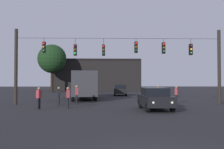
{
  "coord_description": "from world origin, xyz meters",
  "views": [
    {
      "loc": [
        -1.24,
        -6.92,
        1.92
      ],
      "look_at": [
        -0.58,
        16.19,
        2.55
      ],
      "focal_mm": 43.73,
      "sensor_mm": 36.0,
      "label": 1
    }
  ],
  "objects_px": {
    "pedestrian_crossing_right": "(59,95)",
    "pedestrian_far_side": "(158,93)",
    "city_bus": "(83,82)",
    "pedestrian_crossing_left": "(176,94)",
    "car_far_left": "(120,90)",
    "pedestrian_trailing": "(77,94)",
    "car_near_right": "(155,98)",
    "pedestrian_crossing_center": "(39,97)",
    "pedestrian_near_bus": "(68,96)",
    "tree_left_silhouette": "(52,59)"
  },
  "relations": [
    {
      "from": "pedestrian_crossing_left",
      "to": "pedestrian_crossing_right",
      "type": "distance_m",
      "value": 10.27
    },
    {
      "from": "tree_left_silhouette",
      "to": "pedestrian_trailing",
      "type": "bearing_deg",
      "value": -75.2
    },
    {
      "from": "car_near_right",
      "to": "pedestrian_far_side",
      "type": "height_order",
      "value": "pedestrian_far_side"
    },
    {
      "from": "pedestrian_crossing_left",
      "to": "pedestrian_far_side",
      "type": "distance_m",
      "value": 1.78
    },
    {
      "from": "pedestrian_trailing",
      "to": "tree_left_silhouette",
      "type": "relative_size",
      "value": 0.18
    },
    {
      "from": "city_bus",
      "to": "pedestrian_crossing_center",
      "type": "distance_m",
      "value": 12.0
    },
    {
      "from": "pedestrian_near_bus",
      "to": "pedestrian_trailing",
      "type": "distance_m",
      "value": 3.43
    },
    {
      "from": "pedestrian_crossing_left",
      "to": "pedestrian_far_side",
      "type": "bearing_deg",
      "value": -166.35
    },
    {
      "from": "car_far_left",
      "to": "pedestrian_far_side",
      "type": "distance_m",
      "value": 15.09
    },
    {
      "from": "car_far_left",
      "to": "pedestrian_trailing",
      "type": "relative_size",
      "value": 2.7
    },
    {
      "from": "car_near_right",
      "to": "tree_left_silhouette",
      "type": "relative_size",
      "value": 0.48
    },
    {
      "from": "car_near_right",
      "to": "tree_left_silhouette",
      "type": "bearing_deg",
      "value": 111.84
    },
    {
      "from": "pedestrian_crossing_center",
      "to": "pedestrian_near_bus",
      "type": "distance_m",
      "value": 2.06
    },
    {
      "from": "car_far_left",
      "to": "pedestrian_crossing_center",
      "type": "relative_size",
      "value": 2.82
    },
    {
      "from": "car_far_left",
      "to": "pedestrian_near_bus",
      "type": "height_order",
      "value": "pedestrian_near_bus"
    },
    {
      "from": "pedestrian_crossing_center",
      "to": "pedestrian_crossing_right",
      "type": "distance_m",
      "value": 3.52
    },
    {
      "from": "city_bus",
      "to": "tree_left_silhouette",
      "type": "bearing_deg",
      "value": 109.82
    },
    {
      "from": "city_bus",
      "to": "car_near_right",
      "type": "xyz_separation_m",
      "value": [
        5.88,
        -12.55,
        -1.07
      ]
    },
    {
      "from": "pedestrian_crossing_right",
      "to": "pedestrian_trailing",
      "type": "relative_size",
      "value": 0.92
    },
    {
      "from": "pedestrian_crossing_center",
      "to": "pedestrian_near_bus",
      "type": "xyz_separation_m",
      "value": [
        1.97,
        0.59,
        -0.0
      ]
    },
    {
      "from": "pedestrian_crossing_left",
      "to": "pedestrian_crossing_right",
      "type": "bearing_deg",
      "value": -173.31
    },
    {
      "from": "pedestrian_near_bus",
      "to": "pedestrian_trailing",
      "type": "relative_size",
      "value": 0.95
    },
    {
      "from": "pedestrian_crossing_left",
      "to": "pedestrian_far_side",
      "type": "height_order",
      "value": "pedestrian_far_side"
    },
    {
      "from": "pedestrian_crossing_center",
      "to": "pedestrian_trailing",
      "type": "xyz_separation_m",
      "value": [
        2.26,
        4.0,
        0.05
      ]
    },
    {
      "from": "pedestrian_crossing_center",
      "to": "pedestrian_far_side",
      "type": "height_order",
      "value": "pedestrian_far_side"
    },
    {
      "from": "pedestrian_crossing_left",
      "to": "tree_left_silhouette",
      "type": "height_order",
      "value": "tree_left_silhouette"
    },
    {
      "from": "pedestrian_crossing_left",
      "to": "pedestrian_crossing_center",
      "type": "height_order",
      "value": "pedestrian_crossing_left"
    },
    {
      "from": "city_bus",
      "to": "car_near_right",
      "type": "distance_m",
      "value": 13.9
    },
    {
      "from": "pedestrian_crossing_center",
      "to": "pedestrian_near_bus",
      "type": "bearing_deg",
      "value": 16.63
    },
    {
      "from": "car_near_right",
      "to": "car_far_left",
      "type": "bearing_deg",
      "value": 93.51
    },
    {
      "from": "pedestrian_near_bus",
      "to": "car_far_left",
      "type": "bearing_deg",
      "value": 75.12
    },
    {
      "from": "city_bus",
      "to": "pedestrian_near_bus",
      "type": "relative_size",
      "value": 7.21
    },
    {
      "from": "car_near_right",
      "to": "pedestrian_far_side",
      "type": "bearing_deg",
      "value": 76.52
    },
    {
      "from": "city_bus",
      "to": "pedestrian_far_side",
      "type": "bearing_deg",
      "value": -46.84
    },
    {
      "from": "pedestrian_crossing_center",
      "to": "tree_left_silhouette",
      "type": "bearing_deg",
      "value": 99.25
    },
    {
      "from": "pedestrian_far_side",
      "to": "pedestrian_near_bus",
      "type": "bearing_deg",
      "value": -153.79
    },
    {
      "from": "car_far_left",
      "to": "pedestrian_trailing",
      "type": "xyz_separation_m",
      "value": [
        -4.63,
        -15.09,
        0.12
      ]
    },
    {
      "from": "pedestrian_crossing_right",
      "to": "pedestrian_far_side",
      "type": "relative_size",
      "value": 0.91
    },
    {
      "from": "car_far_left",
      "to": "pedestrian_crossing_right",
      "type": "distance_m",
      "value": 16.8
    },
    {
      "from": "city_bus",
      "to": "car_near_right",
      "type": "relative_size",
      "value": 2.55
    },
    {
      "from": "pedestrian_crossing_left",
      "to": "pedestrian_near_bus",
      "type": "xyz_separation_m",
      "value": [
        -9.06,
        -4.03,
        -0.01
      ]
    },
    {
      "from": "car_near_right",
      "to": "car_far_left",
      "type": "height_order",
      "value": "same"
    },
    {
      "from": "pedestrian_near_bus",
      "to": "pedestrian_far_side",
      "type": "xyz_separation_m",
      "value": [
        7.34,
        3.61,
        0.06
      ]
    },
    {
      "from": "car_far_left",
      "to": "pedestrian_near_bus",
      "type": "distance_m",
      "value": 19.15
    },
    {
      "from": "city_bus",
      "to": "pedestrian_crossing_right",
      "type": "bearing_deg",
      "value": -99.54
    },
    {
      "from": "city_bus",
      "to": "pedestrian_far_side",
      "type": "distance_m",
      "value": 10.39
    },
    {
      "from": "pedestrian_crossing_left",
      "to": "pedestrian_near_bus",
      "type": "height_order",
      "value": "pedestrian_crossing_left"
    },
    {
      "from": "pedestrian_crossing_left",
      "to": "pedestrian_far_side",
      "type": "xyz_separation_m",
      "value": [
        -1.73,
        -0.42,
        0.05
      ]
    },
    {
      "from": "car_far_left",
      "to": "pedestrian_trailing",
      "type": "bearing_deg",
      "value": -107.04
    },
    {
      "from": "city_bus",
      "to": "pedestrian_crossing_left",
      "type": "relative_size",
      "value": 7.14
    }
  ]
}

